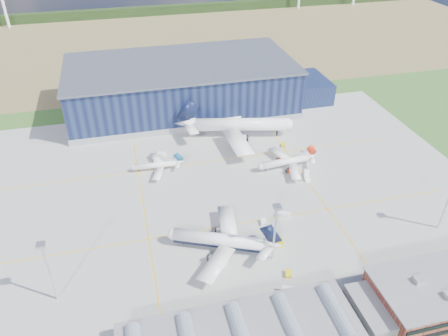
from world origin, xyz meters
TOP-DOWN VIEW (x-y plane):
  - ground at (0.00, 0.00)m, footprint 600.00×600.00m
  - apron at (0.00, 10.00)m, footprint 220.00×160.00m
  - farmland at (0.00, 220.00)m, footprint 600.00×220.00m
  - treeline at (0.00, 300.00)m, footprint 600.00×8.00m
  - hangar at (2.81, 94.80)m, footprint 145.00×62.00m
  - ops_building at (55.01, -60.00)m, footprint 46.00×23.00m
  - light_mast_west at (-60.00, -30.00)m, footprint 2.60×2.60m
  - light_mast_center at (10.00, -30.00)m, footprint 2.60×2.60m
  - airliner_navy at (-6.74, -20.77)m, footprint 53.51×53.06m
  - airliner_red at (34.04, 22.00)m, footprint 31.05×30.46m
  - airliner_widebody at (22.69, 55.00)m, footprint 71.09×70.14m
  - airliner_regional at (-22.19, 34.26)m, footprint 24.77×24.29m
  - gse_tug_a at (14.79, -24.02)m, footprint 2.94×4.17m
  - gse_tug_b at (12.52, -38.29)m, footprint 2.92×3.52m
  - gse_van_a at (-8.86, -29.04)m, footprint 6.52×4.38m
  - gse_cart_a at (12.86, -11.86)m, footprint 2.71×3.57m
  - gse_van_b at (21.66, -10.28)m, footprint 4.94×4.24m
  - gse_tug_c at (40.38, 39.90)m, footprint 3.00×3.56m
  - gse_cart_b at (-18.17, 45.82)m, footprint 4.00×3.51m
  - gse_van_c at (10.08, -46.00)m, footprint 5.92×4.42m
  - airstair at (39.75, 12.17)m, footprint 3.16×5.41m
  - car_a at (43.78, -48.00)m, footprint 3.84×2.39m
  - car_b at (29.80, -48.00)m, footprint 3.55×1.55m

SIDE VIEW (x-z plane):
  - ground at x=0.00m, z-range 0.00..0.00m
  - farmland at x=0.00m, z-range -0.01..0.01m
  - apron at x=0.00m, z-range -0.01..0.07m
  - car_b at x=29.80m, z-range 0.00..1.13m
  - car_a at x=43.78m, z-range 0.00..1.22m
  - gse_tug_b at x=12.52m, z-range 0.00..1.31m
  - gse_tug_c at x=40.38m, z-range 0.00..1.33m
  - gse_cart_a at x=12.86m, z-range 0.00..1.40m
  - gse_cart_b at x=-18.17m, z-range 0.00..1.45m
  - gse_tug_a at x=14.79m, z-range 0.00..1.60m
  - gse_van_b at x=21.66m, z-range 0.00..2.08m
  - gse_van_c at x=10.08m, z-range 0.00..2.56m
  - gse_van_a at x=-8.86m, z-range 0.00..2.62m
  - airstair at x=39.75m, z-range 0.00..3.25m
  - airliner_regional at x=-22.19m, z-range 0.00..7.70m
  - treeline at x=0.00m, z-range 0.00..8.00m
  - airliner_red at x=34.04m, z-range 0.00..9.48m
  - ops_building at x=55.01m, z-range -0.66..10.24m
  - airliner_navy at x=-6.74m, z-range 0.00..13.29m
  - airliner_widebody at x=22.69m, z-range 0.00..19.32m
  - hangar at x=2.81m, z-range -1.43..24.67m
  - light_mast_west at x=-60.00m, z-range 3.93..26.93m
  - light_mast_center at x=10.00m, z-range 3.93..26.93m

